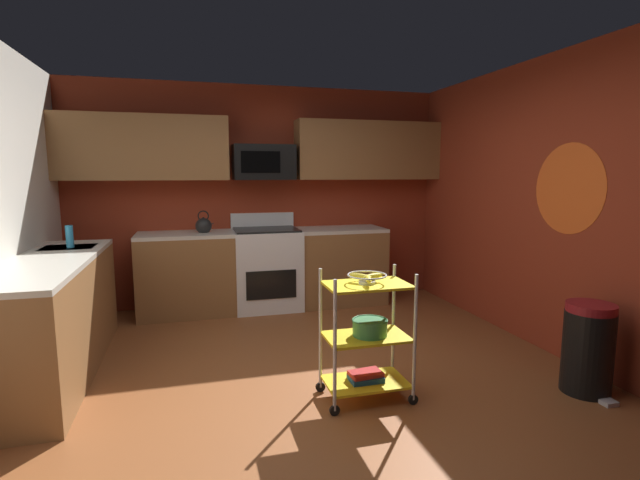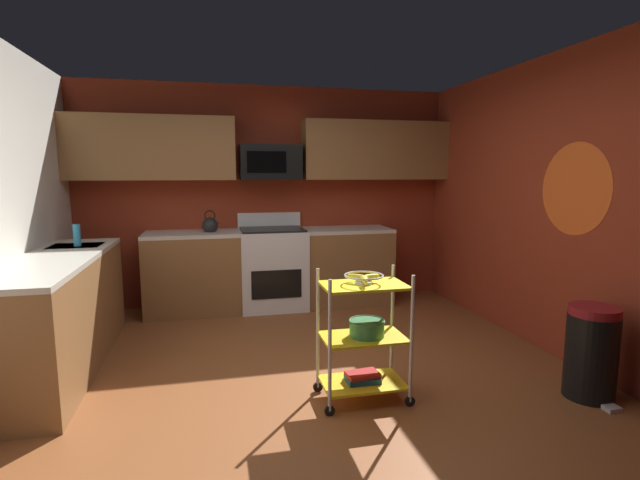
% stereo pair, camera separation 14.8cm
% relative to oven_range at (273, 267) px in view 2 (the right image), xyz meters
% --- Properties ---
extents(floor, '(4.40, 4.80, 0.04)m').
position_rel_oven_range_xyz_m(floor, '(-0.01, -2.10, -0.50)').
color(floor, brown).
rests_on(floor, ground).
extents(wall_back, '(4.52, 0.06, 2.60)m').
position_rel_oven_range_xyz_m(wall_back, '(-0.01, 0.33, 0.82)').
color(wall_back, maroon).
rests_on(wall_back, ground).
extents(wall_right, '(0.06, 4.80, 2.60)m').
position_rel_oven_range_xyz_m(wall_right, '(2.22, -2.10, 0.82)').
color(wall_right, maroon).
rests_on(wall_right, ground).
extents(wall_flower_decal, '(0.00, 0.75, 0.75)m').
position_rel_oven_range_xyz_m(wall_flower_decal, '(2.19, -2.15, 0.97)').
color(wall_flower_decal, '#E5591E').
extents(counter_run, '(3.62, 2.76, 0.92)m').
position_rel_oven_range_xyz_m(counter_run, '(-0.83, -0.60, -0.01)').
color(counter_run, brown).
rests_on(counter_run, ground).
extents(oven_range, '(0.76, 0.65, 1.10)m').
position_rel_oven_range_xyz_m(oven_range, '(0.00, 0.00, 0.00)').
color(oven_range, white).
rests_on(oven_range, ground).
extents(upper_cabinets, '(4.40, 0.33, 0.70)m').
position_rel_oven_range_xyz_m(upper_cabinets, '(-0.01, 0.13, 1.37)').
color(upper_cabinets, brown).
extents(microwave, '(0.70, 0.39, 0.40)m').
position_rel_oven_range_xyz_m(microwave, '(-0.00, 0.10, 1.22)').
color(microwave, black).
extents(rolling_cart, '(0.63, 0.38, 0.91)m').
position_rel_oven_range_xyz_m(rolling_cart, '(0.32, -2.43, -0.03)').
color(rolling_cart, silver).
rests_on(rolling_cart, ground).
extents(fruit_bowl, '(0.27, 0.27, 0.07)m').
position_rel_oven_range_xyz_m(fruit_bowl, '(0.32, -2.43, 0.40)').
color(fruit_bowl, silver).
rests_on(fruit_bowl, rolling_cart).
extents(mixing_bowl_large, '(0.25, 0.25, 0.11)m').
position_rel_oven_range_xyz_m(mixing_bowl_large, '(0.34, -2.43, 0.04)').
color(mixing_bowl_large, '#387F4C').
rests_on(mixing_bowl_large, rolling_cart).
extents(book_stack, '(0.24, 0.16, 0.07)m').
position_rel_oven_range_xyz_m(book_stack, '(0.32, -2.43, -0.32)').
color(book_stack, '#1E4C8C').
rests_on(book_stack, rolling_cart).
extents(kettle, '(0.21, 0.18, 0.26)m').
position_rel_oven_range_xyz_m(kettle, '(-0.70, -0.00, 0.52)').
color(kettle, black).
rests_on(kettle, counter_run).
extents(dish_soap_bottle, '(0.06, 0.06, 0.20)m').
position_rel_oven_range_xyz_m(dish_soap_bottle, '(-1.88, -0.80, 0.54)').
color(dish_soap_bottle, '#2D8CBF').
rests_on(dish_soap_bottle, counter_run).
extents(trash_can, '(0.34, 0.42, 0.66)m').
position_rel_oven_range_xyz_m(trash_can, '(1.89, -2.76, -0.15)').
color(trash_can, black).
rests_on(trash_can, ground).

